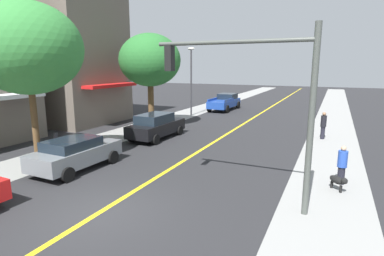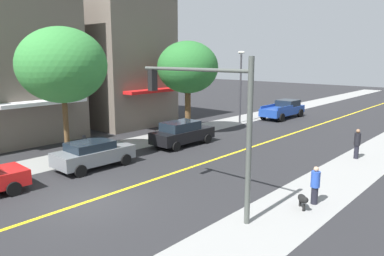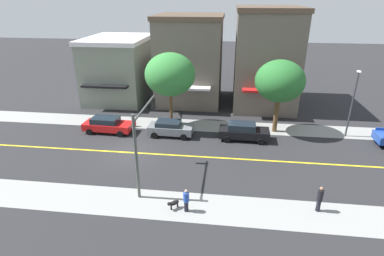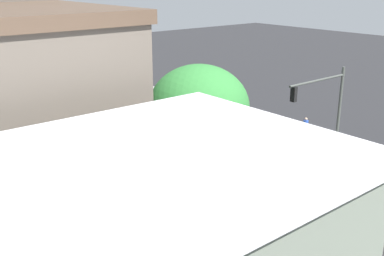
{
  "view_description": "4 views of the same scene",
  "coord_description": "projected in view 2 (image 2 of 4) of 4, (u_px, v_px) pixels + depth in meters",
  "views": [
    {
      "loc": [
        6.71,
        -7.3,
        4.72
      ],
      "look_at": [
        0.0,
        7.25,
        1.51
      ],
      "focal_mm": 29.11,
      "sensor_mm": 36.0,
      "label": 1
    },
    {
      "loc": [
        12.98,
        -8.02,
        6.0
      ],
      "look_at": [
        -0.31,
        6.97,
        2.09
      ],
      "focal_mm": 34.72,
      "sensor_mm": 36.0,
      "label": 2
    },
    {
      "loc": [
        22.93,
        8.39,
        12.63
      ],
      "look_at": [
        -2.53,
        5.26,
        1.5
      ],
      "focal_mm": 28.96,
      "sensor_mm": 36.0,
      "label": 3
    },
    {
      "loc": [
        -20.04,
        -13.76,
        11.55
      ],
      "look_at": [
        -2.14,
        8.02,
        2.25
      ],
      "focal_mm": 43.3,
      "sensor_mm": 36.0,
      "label": 4
    }
  ],
  "objects": [
    {
      "name": "street_lamp",
      "position": [
        241.0,
        79.0,
        33.12
      ],
      "size": [
        0.7,
        0.36,
        6.41
      ],
      "color": "#38383D",
      "rests_on": "ground"
    },
    {
      "name": "sidewalk_left",
      "position": [
        16.0,
        169.0,
        19.88
      ],
      "size": [
        3.04,
        126.0,
        0.01
      ],
      "primitive_type": "cube",
      "color": "gray",
      "rests_on": "ground"
    },
    {
      "name": "grey_sedan_left_curb",
      "position": [
        93.0,
        154.0,
        20.09
      ],
      "size": [
        2.15,
        4.3,
        1.48
      ],
      "rotation": [
        0.0,
        0.0,
        1.55
      ],
      "color": "slate",
      "rests_on": "ground"
    },
    {
      "name": "street_tree_left_near",
      "position": [
        188.0,
        68.0,
        28.18
      ],
      "size": [
        4.64,
        4.64,
        7.12
      ],
      "color": "brown",
      "rests_on": "ground"
    },
    {
      "name": "street_tree_right_corner",
      "position": [
        62.0,
        65.0,
        20.37
      ],
      "size": [
        4.89,
        4.89,
        7.57
      ],
      "color": "brown",
      "rests_on": "ground"
    },
    {
      "name": "pedestrian_blue_shirt",
      "position": [
        315.0,
        185.0,
        15.13
      ],
      "size": [
        0.37,
        0.37,
        1.6
      ],
      "rotation": [
        0.0,
        0.0,
        3.04
      ],
      "color": "black",
      "rests_on": "ground"
    },
    {
      "name": "road_centerline_stripe",
      "position": [
        87.0,
        202.0,
        15.49
      ],
      "size": [
        0.2,
        126.0,
        0.0
      ],
      "primitive_type": "cube",
      "color": "yellow",
      "rests_on": "ground"
    },
    {
      "name": "pale_office_building",
      "position": [
        8.0,
        66.0,
        26.8
      ],
      "size": [
        9.77,
        7.88,
        10.46
      ],
      "rotation": [
        0.0,
        0.0,
        -1.57
      ],
      "color": "#665B51",
      "rests_on": "ground"
    },
    {
      "name": "brick_apartment_block",
      "position": [
        111.0,
        59.0,
        33.35
      ],
      "size": [
        11.2,
        7.34,
        11.38
      ],
      "rotation": [
        0.0,
        0.0,
        -1.57
      ],
      "color": "#665B51",
      "rests_on": "ground"
    },
    {
      "name": "fire_hydrant",
      "position": [
        3.0,
        171.0,
        18.3
      ],
      "size": [
        0.44,
        0.24,
        0.79
      ],
      "color": "red",
      "rests_on": "ground"
    },
    {
      "name": "parking_meter",
      "position": [
        84.0,
        143.0,
        21.94
      ],
      "size": [
        0.12,
        0.18,
        1.4
      ],
      "color": "#4C4C51",
      "rests_on": "ground"
    },
    {
      "name": "traffic_light_mast",
      "position": [
        211.0,
        109.0,
        13.87
      ],
      "size": [
        5.41,
        0.32,
        5.99
      ],
      "rotation": [
        0.0,
        0.0,
        3.14
      ],
      "color": "#474C47",
      "rests_on": "ground"
    },
    {
      "name": "ground_plane",
      "position": [
        87.0,
        202.0,
        15.49
      ],
      "size": [
        140.0,
        140.0,
        0.0
      ],
      "primitive_type": "plane",
      "color": "#262628"
    },
    {
      "name": "blue_pickup_truck",
      "position": [
        283.0,
        109.0,
        36.19
      ],
      "size": [
        2.26,
        5.59,
        1.72
      ],
      "rotation": [
        0.0,
        0.0,
        1.56
      ],
      "color": "#1E429E",
      "rests_on": "ground"
    },
    {
      "name": "pedestrian_black_shirt",
      "position": [
        357.0,
        143.0,
        21.84
      ],
      "size": [
        0.36,
        0.36,
        1.78
      ],
      "rotation": [
        0.0,
        0.0,
        0.12
      ],
      "color": "black",
      "rests_on": "ground"
    },
    {
      "name": "small_dog",
      "position": [
        303.0,
        199.0,
        14.67
      ],
      "size": [
        0.71,
        0.75,
        0.63
      ],
      "rotation": [
        0.0,
        0.0,
        5.44
      ],
      "color": "black",
      "rests_on": "ground"
    },
    {
      "name": "black_sedan_left_curb",
      "position": [
        182.0,
        133.0,
        25.13
      ],
      "size": [
        2.12,
        4.67,
        1.65
      ],
      "rotation": [
        0.0,
        0.0,
        1.54
      ],
      "color": "black",
      "rests_on": "ground"
    }
  ]
}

